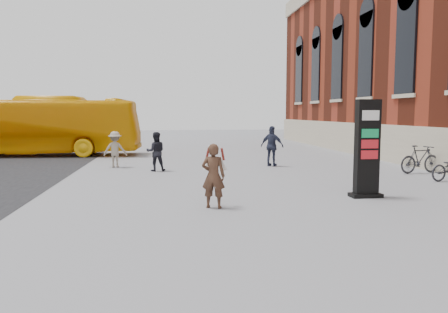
{
  "coord_description": "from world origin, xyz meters",
  "views": [
    {
      "loc": [
        -1.33,
        -10.83,
        2.38
      ],
      "look_at": [
        0.23,
        0.89,
        1.19
      ],
      "focal_mm": 35.0,
      "sensor_mm": 36.0,
      "label": 1
    }
  ],
  "objects": [
    {
      "name": "bike_7",
      "position": [
        8.6,
        5.11,
        0.56
      ],
      "size": [
        1.93,
        0.88,
        1.12
      ],
      "primitive_type": "imported",
      "rotation": [
        0.0,
        0.0,
        1.77
      ],
      "color": "#28292E",
      "rests_on": "ground"
    },
    {
      "name": "pedestrian_c",
      "position": [
        3.35,
        8.1,
        0.9
      ],
      "size": [
        1.12,
        0.95,
        1.8
      ],
      "primitive_type": "imported",
      "rotation": [
        0.0,
        0.0,
        2.55
      ],
      "color": "#2A2E44",
      "rests_on": "ground"
    },
    {
      "name": "pedestrian_b",
      "position": [
        -3.55,
        8.62,
        0.78
      ],
      "size": [
        1.05,
        0.65,
        1.57
      ],
      "primitive_type": "imported",
      "rotation": [
        0.0,
        0.0,
        3.07
      ],
      "color": "gray",
      "rests_on": "ground"
    },
    {
      "name": "bus",
      "position": [
        -8.77,
        14.66,
        1.64
      ],
      "size": [
        11.95,
        3.45,
        3.29
      ],
      "primitive_type": "imported",
      "rotation": [
        0.0,
        0.0,
        1.51
      ],
      "color": "#EBA407",
      "rests_on": "road"
    },
    {
      "name": "ground",
      "position": [
        0.0,
        0.0,
        0.0
      ],
      "size": [
        100.0,
        100.0,
        0.0
      ],
      "primitive_type": "plane",
      "color": "#9E9EA3"
    },
    {
      "name": "woman",
      "position": [
        -0.17,
        -0.1,
        0.83
      ],
      "size": [
        0.73,
        0.7,
        1.63
      ],
      "rotation": [
        0.0,
        0.0,
        2.84
      ],
      "color": "#40271B",
      "rests_on": "ground"
    },
    {
      "name": "pedestrian_a",
      "position": [
        -1.76,
        7.15,
        0.8
      ],
      "size": [
        0.81,
        0.65,
        1.6
      ],
      "primitive_type": "imported",
      "rotation": [
        0.0,
        0.0,
        3.2
      ],
      "color": "black",
      "rests_on": "ground"
    },
    {
      "name": "info_pylon",
      "position": [
        4.26,
        0.73,
        1.37
      ],
      "size": [
        0.89,
        0.46,
        2.75
      ],
      "rotation": [
        0.0,
        0.0,
        0.02
      ],
      "color": "black",
      "rests_on": "ground"
    }
  ]
}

